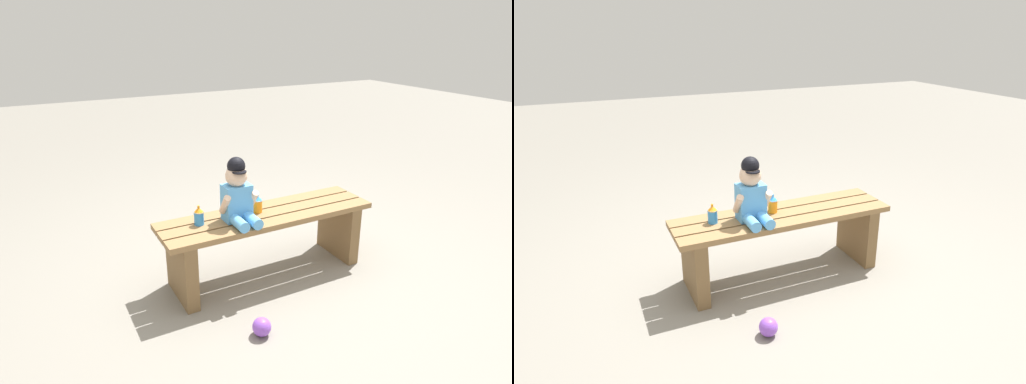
{
  "view_description": "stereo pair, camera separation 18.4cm",
  "coord_description": "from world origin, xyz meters",
  "views": [
    {
      "loc": [
        -1.3,
        -2.29,
        1.6
      ],
      "look_at": [
        -0.11,
        -0.05,
        0.63
      ],
      "focal_mm": 31.11,
      "sensor_mm": 36.0,
      "label": 1
    },
    {
      "loc": [
        -1.13,
        -2.37,
        1.6
      ],
      "look_at": [
        -0.11,
        -0.05,
        0.63
      ],
      "focal_mm": 31.11,
      "sensor_mm": 36.0,
      "label": 2
    }
  ],
  "objects": [
    {
      "name": "ground_plane",
      "position": [
        0.0,
        0.0,
        0.0
      ],
      "size": [
        16.0,
        16.0,
        0.0
      ],
      "primitive_type": "plane",
      "color": "gray"
    },
    {
      "name": "park_bench",
      "position": [
        0.0,
        0.0,
        0.3
      ],
      "size": [
        1.43,
        0.38,
        0.45
      ],
      "color": "olive",
      "rests_on": "ground_plane"
    },
    {
      "name": "child_figure",
      "position": [
        -0.22,
        -0.02,
        0.63
      ],
      "size": [
        0.23,
        0.27,
        0.4
      ],
      "color": "#59A5E5",
      "rests_on": "park_bench"
    },
    {
      "name": "sippy_cup_left",
      "position": [
        -0.45,
        0.04,
        0.51
      ],
      "size": [
        0.06,
        0.06,
        0.12
      ],
      "color": "#338CE5",
      "rests_on": "park_bench"
    },
    {
      "name": "sippy_cup_right",
      "position": [
        -0.05,
        0.04,
        0.51
      ],
      "size": [
        0.06,
        0.06,
        0.12
      ],
      "color": "orange",
      "rests_on": "park_bench"
    },
    {
      "name": "toy_ball",
      "position": [
        -0.34,
        -0.55,
        0.05
      ],
      "size": [
        0.1,
        0.1,
        0.1
      ],
      "primitive_type": "sphere",
      "color": "#8C4CCC",
      "rests_on": "ground_plane"
    }
  ]
}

